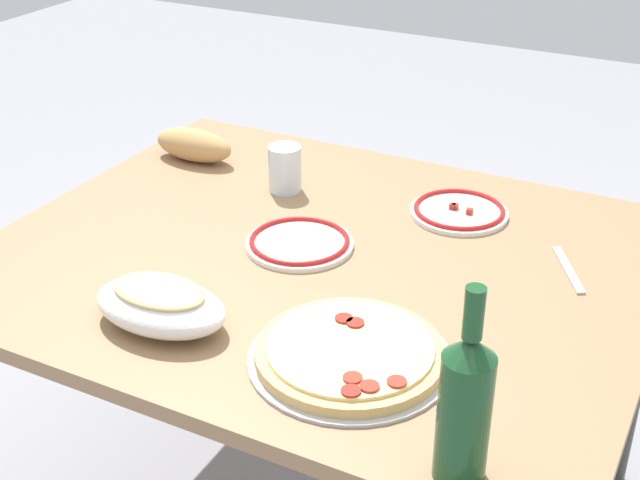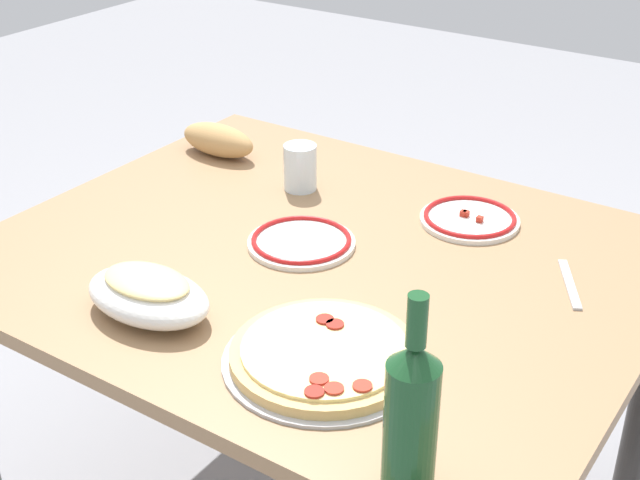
% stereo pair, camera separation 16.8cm
% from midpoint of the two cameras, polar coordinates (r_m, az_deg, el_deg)
% --- Properties ---
extents(dining_table, '(1.24, 1.03, 0.71)m').
position_cam_midpoint_polar(dining_table, '(1.75, 2.76, -4.02)').
color(dining_table, '#93704C').
rests_on(dining_table, ground).
extents(pepperoni_pizza, '(0.32, 0.32, 0.03)m').
position_cam_midpoint_polar(pepperoni_pizza, '(1.39, 3.80, -7.52)').
color(pepperoni_pizza, '#B7B7BC').
rests_on(pepperoni_pizza, dining_table).
extents(baked_pasta_dish, '(0.24, 0.15, 0.08)m').
position_cam_midpoint_polar(baked_pasta_dish, '(1.50, -7.93, -3.52)').
color(baked_pasta_dish, white).
rests_on(baked_pasta_dish, dining_table).
extents(wine_bottle, '(0.07, 0.07, 0.29)m').
position_cam_midpoint_polar(wine_bottle, '(1.13, 10.24, -11.14)').
color(wine_bottle, '#194723').
rests_on(wine_bottle, dining_table).
extents(water_glass, '(0.07, 0.07, 0.10)m').
position_cam_midpoint_polar(water_glass, '(1.93, 1.20, 4.66)').
color(water_glass, silver).
rests_on(water_glass, dining_table).
extents(side_plate_near, '(0.21, 0.21, 0.02)m').
position_cam_midpoint_polar(side_plate_near, '(1.72, 1.58, -0.16)').
color(side_plate_near, white).
rests_on(side_plate_near, dining_table).
extents(side_plate_far, '(0.20, 0.20, 0.02)m').
position_cam_midpoint_polar(side_plate_far, '(1.84, 12.22, 1.31)').
color(side_plate_far, white).
rests_on(side_plate_far, dining_table).
extents(bread_loaf, '(0.20, 0.08, 0.08)m').
position_cam_midpoint_polar(bread_loaf, '(2.12, -4.35, 6.41)').
color(bread_loaf, tan).
rests_on(bread_loaf, dining_table).
extents(fork_left, '(0.10, 0.16, 0.00)m').
position_cam_midpoint_polar(fork_left, '(1.67, 18.61, -2.79)').
color(fork_left, '#B7B7BC').
rests_on(fork_left, dining_table).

